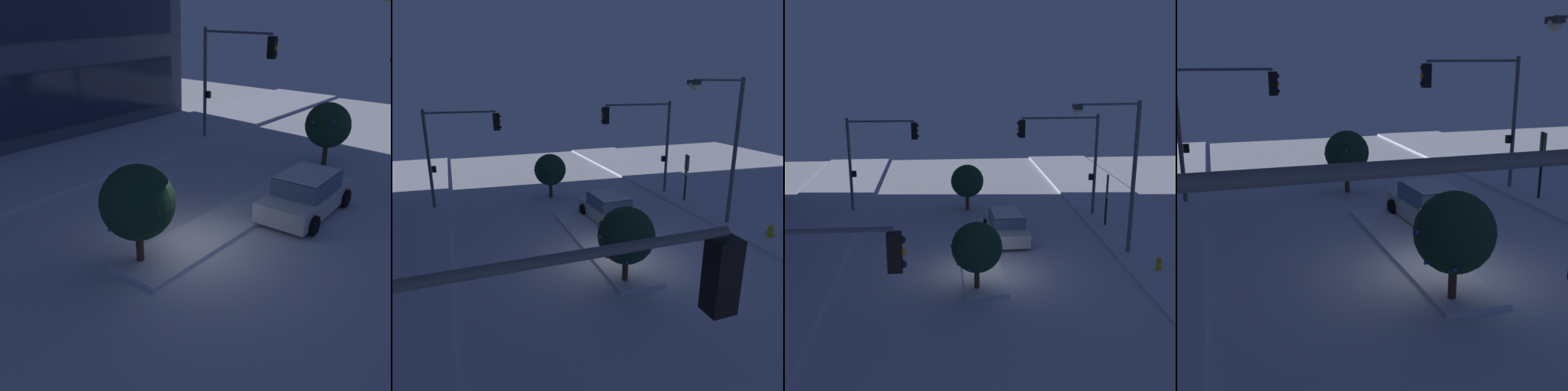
{
  "view_description": "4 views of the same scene",
  "coord_description": "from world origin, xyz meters",
  "views": [
    {
      "loc": [
        -9.16,
        -7.83,
        6.79
      ],
      "look_at": [
        0.08,
        -0.26,
        1.78
      ],
      "focal_mm": 41.79,
      "sensor_mm": 36.0,
      "label": 1
    },
    {
      "loc": [
        -12.36,
        5.98,
        7.08
      ],
      "look_at": [
        2.06,
        0.57,
        2.4
      ],
      "focal_mm": 33.62,
      "sensor_mm": 36.0,
      "label": 2
    },
    {
      "loc": [
        -21.1,
        1.87,
        9.51
      ],
      "look_at": [
        3.36,
        -0.08,
        2.74
      ],
      "focal_mm": 47.63,
      "sensor_mm": 36.0,
      "label": 3
    },
    {
      "loc": [
        -12.34,
        5.98,
        6.15
      ],
      "look_at": [
        2.82,
        1.21,
        1.79
      ],
      "focal_mm": 47.13,
      "sensor_mm": 36.0,
      "label": 4
    }
  ],
  "objects": [
    {
      "name": "traffic_light_corner_far_left",
      "position": [
        -9.16,
        5.44,
        3.89
      ],
      "size": [
        0.32,
        4.65,
        5.61
      ],
      "rotation": [
        0.0,
        0.0,
        -1.57
      ],
      "color": "#565960",
      "rests_on": "ground"
    },
    {
      "name": "parking_info_sign",
      "position": [
        5.99,
        -7.36,
        1.93
      ],
      "size": [
        0.55,
        0.19,
        3.01
      ],
      "rotation": [
        0.0,
        0.0,
        1.34
      ],
      "color": "black",
      "rests_on": "ground"
    },
    {
      "name": "traffic_light_corner_near_right",
      "position": [
        8.18,
        -5.45,
        4.21
      ],
      "size": [
        0.32,
        4.8,
        6.11
      ],
      "rotation": [
        0.0,
        0.0,
        1.57
      ],
      "color": "#565960",
      "rests_on": "ground"
    },
    {
      "name": "car_near",
      "position": [
        4.59,
        -1.56,
        0.71
      ],
      "size": [
        4.37,
        2.16,
        1.49
      ],
      "rotation": [
        0.0,
        0.0,
        0.03
      ],
      "color": "silver",
      "rests_on": "ground"
    },
    {
      "name": "decorated_tree_median",
      "position": [
        -1.51,
        0.44,
        1.9
      ],
      "size": [
        2.08,
        2.13,
        2.95
      ],
      "color": "#473323",
      "rests_on": "ground"
    },
    {
      "name": "decorated_tree_left_of_median",
      "position": [
        9.98,
        0.19,
        1.84
      ],
      "size": [
        2.03,
        2.03,
        2.86
      ],
      "color": "#473323",
      "rests_on": "ground"
    },
    {
      "name": "traffic_light_corner_far_right",
      "position": [
        10.11,
        5.61,
        3.97
      ],
      "size": [
        0.32,
        4.31,
        5.78
      ],
      "rotation": [
        0.0,
        0.0,
        -1.57
      ],
      "color": "#565960",
      "rests_on": "ground"
    },
    {
      "name": "ground",
      "position": [
        0.0,
        0.0,
        0.0
      ],
      "size": [
        52.0,
        52.0,
        0.0
      ],
      "primitive_type": "plane",
      "color": "silver"
    },
    {
      "name": "median_strip",
      "position": [
        2.2,
        0.05,
        0.07
      ],
      "size": [
        9.0,
        1.8,
        0.14
      ],
      "primitive_type": "cube",
      "color": "silver",
      "rests_on": "ground"
    }
  ]
}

